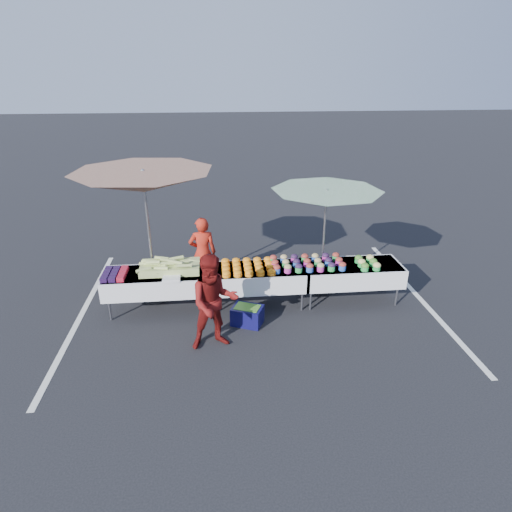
{
  "coord_description": "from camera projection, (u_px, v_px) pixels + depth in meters",
  "views": [
    {
      "loc": [
        -0.69,
        -7.04,
        4.09
      ],
      "look_at": [
        0.0,
        0.0,
        1.0
      ],
      "focal_mm": 30.0,
      "sensor_mm": 36.0,
      "label": 1
    }
  ],
  "objects": [
    {
      "name": "ground",
      "position": [
        256.0,
        304.0,
        8.12
      ],
      "size": [
        80.0,
        80.0,
        0.0
      ],
      "primitive_type": "plane",
      "color": "black"
    },
    {
      "name": "stripe_left",
      "position": [
        82.0,
        313.0,
        7.83
      ],
      "size": [
        0.1,
        5.0,
        0.0
      ],
      "primitive_type": "cube",
      "color": "silver",
      "rests_on": "ground"
    },
    {
      "name": "stripe_right",
      "position": [
        418.0,
        296.0,
        8.4
      ],
      "size": [
        0.1,
        5.0,
        0.0
      ],
      "primitive_type": "cube",
      "color": "silver",
      "rests_on": "ground"
    },
    {
      "name": "table_left",
      "position": [
        157.0,
        281.0,
        7.72
      ],
      "size": [
        1.86,
        0.81,
        0.75
      ],
      "color": "white",
      "rests_on": "ground"
    },
    {
      "name": "table_center",
      "position": [
        256.0,
        277.0,
        7.88
      ],
      "size": [
        1.86,
        0.81,
        0.75
      ],
      "color": "white",
      "rests_on": "ground"
    },
    {
      "name": "table_right",
      "position": [
        351.0,
        272.0,
        8.05
      ],
      "size": [
        1.86,
        0.81,
        0.75
      ],
      "color": "white",
      "rests_on": "ground"
    },
    {
      "name": "berry_punnets",
      "position": [
        115.0,
        274.0,
        7.52
      ],
      "size": [
        0.4,
        0.54,
        0.08
      ],
      "color": "black",
      "rests_on": "table_left"
    },
    {
      "name": "corn_pile",
      "position": [
        169.0,
        267.0,
        7.68
      ],
      "size": [
        1.16,
        0.57,
        0.26
      ],
      "color": "#B4CB68",
      "rests_on": "table_left"
    },
    {
      "name": "plastic_bags",
      "position": [
        172.0,
        278.0,
        7.4
      ],
      "size": [
        0.3,
        0.25,
        0.05
      ],
      "primitive_type": "cube",
      "color": "white",
      "rests_on": "table_left"
    },
    {
      "name": "carrot_bowls",
      "position": [
        248.0,
        267.0,
        7.77
      ],
      "size": [
        0.95,
        0.69,
        0.11
      ],
      "color": "orange",
      "rests_on": "table_center"
    },
    {
      "name": "potato_cups",
      "position": [
        307.0,
        262.0,
        7.87
      ],
      "size": [
        1.34,
        0.58,
        0.16
      ],
      "color": "blue",
      "rests_on": "table_right"
    },
    {
      "name": "bean_baskets",
      "position": [
        367.0,
        263.0,
        7.88
      ],
      "size": [
        0.36,
        0.5,
        0.15
      ],
      "color": "green",
      "rests_on": "table_right"
    },
    {
      "name": "vendor",
      "position": [
        203.0,
        253.0,
        8.51
      ],
      "size": [
        0.55,
        0.37,
        1.48
      ],
      "primitive_type": "imported",
      "rotation": [
        0.0,
        0.0,
        3.17
      ],
      "color": "#B52314",
      "rests_on": "ground"
    },
    {
      "name": "customer",
      "position": [
        214.0,
        302.0,
        6.6
      ],
      "size": [
        0.86,
        0.72,
        1.58
      ],
      "primitive_type": "imported",
      "rotation": [
        0.0,
        0.0,
        0.18
      ],
      "color": "maroon",
      "rests_on": "ground"
    },
    {
      "name": "umbrella_left",
      "position": [
        144.0,
        183.0,
        7.39
      ],
      "size": [
        3.09,
        3.09,
        2.53
      ],
      "rotation": [
        0.0,
        0.0,
        0.3
      ],
      "color": "black",
      "rests_on": "ground"
    },
    {
      "name": "umbrella_right",
      "position": [
        326.0,
        199.0,
        7.84
      ],
      "size": [
        2.5,
        2.5,
        2.1
      ],
      "rotation": [
        0.0,
        0.0,
        -0.25
      ],
      "color": "black",
      "rests_on": "ground"
    },
    {
      "name": "storage_bin",
      "position": [
        247.0,
        315.0,
        7.44
      ],
      "size": [
        0.62,
        0.54,
        0.33
      ],
      "rotation": [
        0.0,
        0.0,
        -0.41
      ],
      "color": "#0E0D41",
      "rests_on": "ground"
    }
  ]
}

